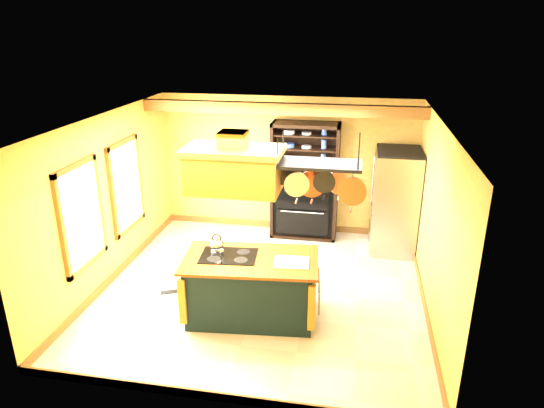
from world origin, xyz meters
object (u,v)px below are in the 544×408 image
(kitchen_island, at_px, (251,287))
(pot_rack, at_px, (319,174))
(range_hood, at_px, (234,167))
(hutch, at_px, (305,193))
(refrigerator, at_px, (394,203))

(kitchen_island, relative_size, pot_rack, 1.65)
(pot_rack, bearing_deg, range_hood, -180.00)
(kitchen_island, bearing_deg, hutch, 76.89)
(range_hood, bearing_deg, kitchen_island, 0.16)
(pot_rack, distance_m, hutch, 3.33)
(kitchen_island, height_order, refrigerator, refrigerator)
(kitchen_island, relative_size, refrigerator, 1.06)
(hutch, bearing_deg, pot_rack, -80.46)
(range_hood, bearing_deg, hutch, 78.59)
(kitchen_island, distance_m, hutch, 3.07)
(hutch, bearing_deg, range_hood, -101.41)
(hutch, bearing_deg, refrigerator, -12.50)
(range_hood, bearing_deg, refrigerator, 49.05)
(pot_rack, bearing_deg, hutch, 99.54)
(pot_rack, height_order, hutch, pot_rack)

